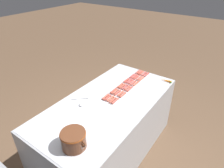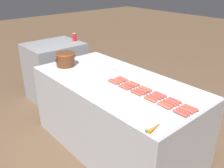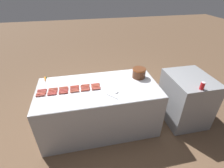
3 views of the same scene
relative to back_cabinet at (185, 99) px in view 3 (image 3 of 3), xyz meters
The scene contains 37 objects.
ground_plane 1.70m from the back_cabinet, 94.49° to the right, with size 20.00×20.00×0.00m, color brown.
griddle_counter 1.63m from the back_cabinet, 94.49° to the right, with size 1.00×2.01×0.88m.
back_cabinet is the anchor object (origin of this frame).
hot_dog_0 2.56m from the back_cabinet, 94.79° to the right, with size 0.03×0.15×0.03m.
hot_dog_1 2.40m from the back_cabinet, 95.14° to the right, with size 0.03×0.15×0.03m.
hot_dog_2 2.24m from the back_cabinet, 95.51° to the right, with size 0.03×0.15×0.03m.
hot_dog_3 2.06m from the back_cabinet, 95.98° to the right, with size 0.03×0.15×0.03m.
hot_dog_4 1.89m from the back_cabinet, 96.58° to the right, with size 0.03×0.15×0.03m.
hot_dog_5 1.73m from the back_cabinet, 97.09° to the right, with size 0.03×0.15×0.03m.
hot_dog_6 2.56m from the back_cabinet, 93.89° to the right, with size 0.03×0.15×0.03m.
hot_dog_7 2.39m from the back_cabinet, 94.18° to the right, with size 0.03×0.15×0.03m.
hot_dog_8 2.22m from the back_cabinet, 94.46° to the right, with size 0.03×0.15×0.03m.
hot_dog_9 2.06m from the back_cabinet, 94.84° to the right, with size 0.03×0.15×0.03m.
hot_dog_10 1.90m from the back_cabinet, 95.32° to the right, with size 0.03×0.15×0.03m.
hot_dog_11 1.72m from the back_cabinet, 95.91° to the right, with size 0.03×0.15×0.03m.
hot_dog_12 2.56m from the back_cabinet, 92.94° to the right, with size 0.03×0.15×0.03m.
hot_dog_13 2.39m from the back_cabinet, 93.22° to the right, with size 0.03×0.15×0.03m.
hot_dog_14 2.23m from the back_cabinet, 93.36° to the right, with size 0.04×0.15×0.03m.
hot_dog_15 2.06m from the back_cabinet, 93.69° to the right, with size 0.04×0.14×0.03m.
hot_dog_16 1.89m from the back_cabinet, 93.98° to the right, with size 0.03×0.15×0.03m.
hot_dog_17 1.73m from the back_cabinet, 94.55° to the right, with size 0.03×0.15×0.03m.
hot_dog_18 2.56m from the back_cabinet, 92.12° to the right, with size 0.04×0.14×0.03m.
hot_dog_19 2.39m from the back_cabinet, 92.17° to the right, with size 0.03×0.15×0.03m.
hot_dog_20 2.23m from the back_cabinet, 92.32° to the right, with size 0.04×0.15×0.03m.
hot_dog_21 2.06m from the back_cabinet, 92.57° to the right, with size 0.03×0.15×0.03m.
hot_dog_22 1.89m from the back_cabinet, 92.77° to the right, with size 0.03×0.15×0.03m.
hot_dog_23 1.72m from the back_cabinet, 93.07° to the right, with size 0.04×0.15×0.03m.
hot_dog_24 2.56m from the back_cabinet, 91.21° to the right, with size 0.03×0.15×0.03m.
hot_dog_25 2.39m from the back_cabinet, 91.21° to the right, with size 0.03×0.15×0.03m.
hot_dog_26 2.22m from the back_cabinet, 91.30° to the right, with size 0.03×0.15×0.03m.
hot_dog_27 2.05m from the back_cabinet, 91.55° to the right, with size 0.03×0.15×0.03m.
hot_dog_28 1.89m from the back_cabinet, 91.72° to the right, with size 0.03×0.15×0.03m.
hot_dog_29 1.73m from the back_cabinet, 91.80° to the right, with size 0.03×0.15×0.03m.
bean_pot 1.05m from the back_cabinet, 108.88° to the right, with size 0.30×0.24×0.17m.
serving_spoon 1.46m from the back_cabinet, 84.95° to the right, with size 0.22×0.21×0.02m.
carrot 2.60m from the back_cabinet, 101.90° to the right, with size 0.18×0.05×0.03m.
soda_can 0.64m from the back_cabinet, 12.43° to the right, with size 0.07×0.07×0.12m.
Camera 3 is at (2.27, -0.25, 2.39)m, focal length 26.48 mm.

